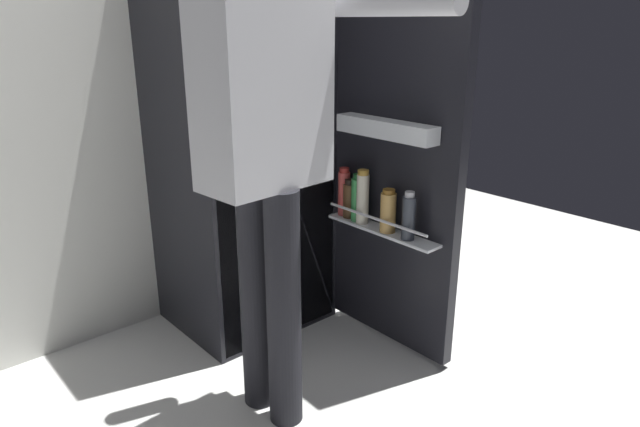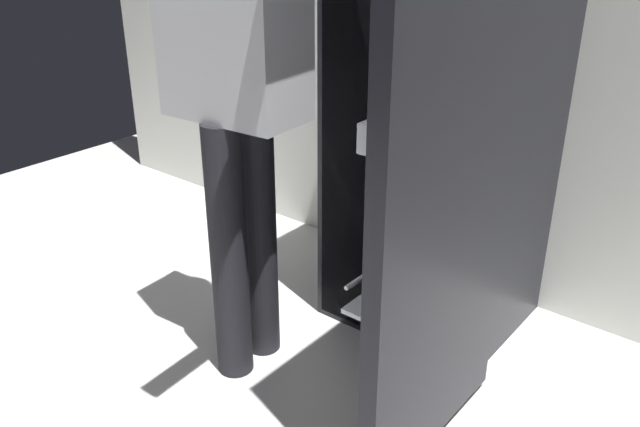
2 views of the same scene
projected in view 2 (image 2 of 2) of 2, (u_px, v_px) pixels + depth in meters
The scene contains 3 objects.
ground_plane at pixel (347, 378), 2.23m from camera, with size 5.42×5.42×0.00m, color silver.
refrigerator at pixel (446, 96), 2.17m from camera, with size 0.71×1.23×1.75m.
person at pixel (236, 55), 1.88m from camera, with size 0.58×0.73×1.75m.
Camera 2 is at (1.05, -1.44, 1.45)m, focal length 37.06 mm.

